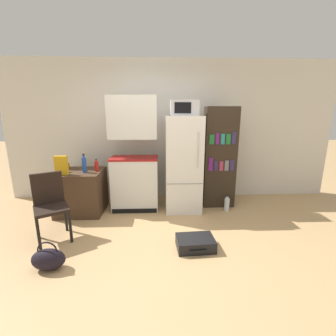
# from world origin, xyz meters

# --- Properties ---
(ground_plane) EXTENTS (24.00, 24.00, 0.00)m
(ground_plane) POSITION_xyz_m (0.00, 0.00, 0.00)
(ground_plane) COLOR tan
(wall_back) EXTENTS (6.40, 0.10, 2.67)m
(wall_back) POSITION_xyz_m (0.20, 2.00, 1.33)
(wall_back) COLOR silver
(wall_back) RESTS_ON ground_plane
(side_table) EXTENTS (0.75, 0.71, 0.72)m
(side_table) POSITION_xyz_m (-1.39, 1.24, 0.36)
(side_table) COLOR #422D1E
(side_table) RESTS_ON ground_plane
(kitchen_hutch) EXTENTS (0.81, 0.49, 1.95)m
(kitchen_hutch) POSITION_xyz_m (-0.47, 1.36, 0.91)
(kitchen_hutch) COLOR silver
(kitchen_hutch) RESTS_ON ground_plane
(refrigerator) EXTENTS (0.61, 0.62, 1.63)m
(refrigerator) POSITION_xyz_m (0.37, 1.30, 0.82)
(refrigerator) COLOR white
(refrigerator) RESTS_ON ground_plane
(microwave) EXTENTS (0.45, 0.38, 0.25)m
(microwave) POSITION_xyz_m (0.37, 1.30, 1.75)
(microwave) COLOR #B7B7BC
(microwave) RESTS_ON refrigerator
(bookshelf) EXTENTS (0.56, 0.32, 1.79)m
(bookshelf) POSITION_xyz_m (1.04, 1.45, 0.89)
(bookshelf) COLOR #2D2319
(bookshelf) RESTS_ON ground_plane
(bottle_ketchup_red) EXTENTS (0.06, 0.06, 0.21)m
(bottle_ketchup_red) POSITION_xyz_m (-1.10, 1.23, 0.81)
(bottle_ketchup_red) COLOR #AD1914
(bottle_ketchup_red) RESTS_ON side_table
(bottle_clear_short) EXTENTS (0.07, 0.07, 0.15)m
(bottle_clear_short) POSITION_xyz_m (-1.61, 1.20, 0.79)
(bottle_clear_short) COLOR silver
(bottle_clear_short) RESTS_ON side_table
(bottle_blue_soda) EXTENTS (0.07, 0.07, 0.31)m
(bottle_blue_soda) POSITION_xyz_m (-1.27, 1.16, 0.86)
(bottle_blue_soda) COLOR #1E47A3
(bottle_blue_soda) RESTS_ON side_table
(bottle_amber_beer) EXTENTS (0.08, 0.08, 0.14)m
(bottle_amber_beer) POSITION_xyz_m (-1.64, 1.38, 0.78)
(bottle_amber_beer) COLOR brown
(bottle_amber_beer) RESTS_ON side_table
(cereal_box) EXTENTS (0.19, 0.07, 0.30)m
(cereal_box) POSITION_xyz_m (-1.58, 1.03, 0.87)
(cereal_box) COLOR gold
(cereal_box) RESTS_ON side_table
(chair) EXTENTS (0.55, 0.55, 0.90)m
(chair) POSITION_xyz_m (-1.51, 0.39, 0.53)
(chair) COLOR black
(chair) RESTS_ON ground_plane
(suitcase_large_flat) EXTENTS (0.49, 0.37, 0.15)m
(suitcase_large_flat) POSITION_xyz_m (0.40, 0.04, 0.07)
(suitcase_large_flat) COLOR black
(suitcase_large_flat) RESTS_ON ground_plane
(handbag) EXTENTS (0.36, 0.20, 0.33)m
(handbag) POSITION_xyz_m (-1.26, -0.29, 0.12)
(handbag) COLOR black
(handbag) RESTS_ON ground_plane
(water_bottle_front) EXTENTS (0.09, 0.09, 0.29)m
(water_bottle_front) POSITION_xyz_m (1.14, 1.17, 0.12)
(water_bottle_front) COLOR silver
(water_bottle_front) RESTS_ON ground_plane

